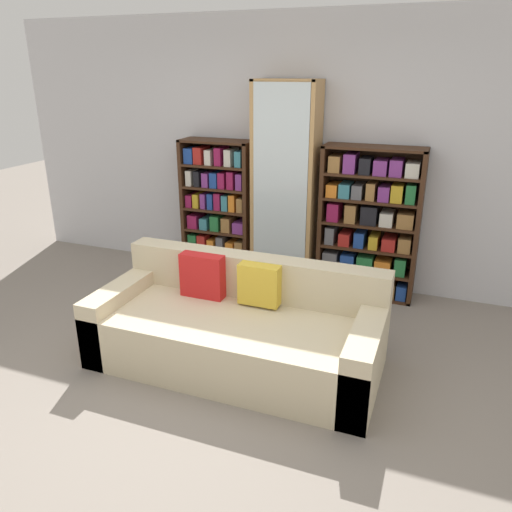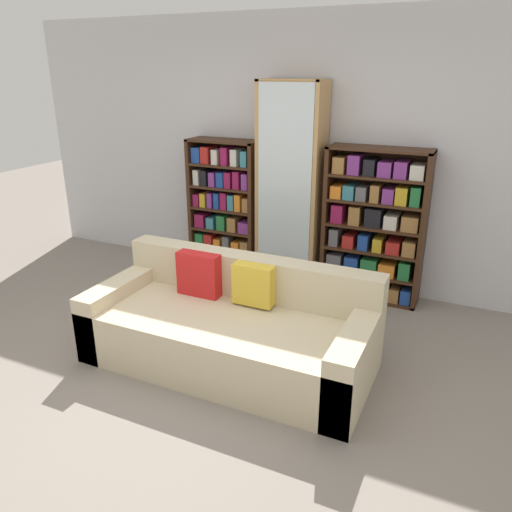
{
  "view_description": "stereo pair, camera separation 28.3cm",
  "coord_description": "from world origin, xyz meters",
  "px_view_note": "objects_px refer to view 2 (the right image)",
  "views": [
    {
      "loc": [
        1.51,
        -2.54,
        2.17
      ],
      "look_at": [
        0.0,
        1.37,
        0.59
      ],
      "focal_mm": 35.0,
      "sensor_mm": 36.0,
      "label": 1
    },
    {
      "loc": [
        1.77,
        -2.43,
        2.17
      ],
      "look_at": [
        0.0,
        1.37,
        0.59
      ],
      "focal_mm": 35.0,
      "sensor_mm": 36.0,
      "label": 2
    }
  ],
  "objects_px": {
    "display_cabinet": "(291,188)",
    "wine_bottle": "(320,315)",
    "couch": "(231,329)",
    "bookshelf_right": "(374,228)",
    "bookshelf_left": "(225,209)"
  },
  "relations": [
    {
      "from": "display_cabinet",
      "to": "wine_bottle",
      "type": "relative_size",
      "value": 5.9
    },
    {
      "from": "couch",
      "to": "wine_bottle",
      "type": "height_order",
      "value": "couch"
    },
    {
      "from": "bookshelf_right",
      "to": "couch",
      "type": "bearing_deg",
      "value": -113.35
    },
    {
      "from": "couch",
      "to": "wine_bottle",
      "type": "bearing_deg",
      "value": 57.92
    },
    {
      "from": "couch",
      "to": "bookshelf_right",
      "type": "relative_size",
      "value": 1.46
    },
    {
      "from": "display_cabinet",
      "to": "bookshelf_right",
      "type": "distance_m",
      "value": 0.91
    },
    {
      "from": "wine_bottle",
      "to": "bookshelf_right",
      "type": "bearing_deg",
      "value": 75.35
    },
    {
      "from": "bookshelf_left",
      "to": "display_cabinet",
      "type": "bearing_deg",
      "value": -1.21
    },
    {
      "from": "bookshelf_right",
      "to": "wine_bottle",
      "type": "height_order",
      "value": "bookshelf_right"
    },
    {
      "from": "couch",
      "to": "display_cabinet",
      "type": "xyz_separation_m",
      "value": [
        -0.15,
        1.63,
        0.76
      ]
    },
    {
      "from": "display_cabinet",
      "to": "couch",
      "type": "bearing_deg",
      "value": -84.74
    },
    {
      "from": "bookshelf_left",
      "to": "bookshelf_right",
      "type": "bearing_deg",
      "value": 0.0
    },
    {
      "from": "display_cabinet",
      "to": "wine_bottle",
      "type": "bearing_deg",
      "value": -53.8
    },
    {
      "from": "bookshelf_left",
      "to": "wine_bottle",
      "type": "height_order",
      "value": "bookshelf_left"
    },
    {
      "from": "couch",
      "to": "display_cabinet",
      "type": "distance_m",
      "value": 1.8
    }
  ]
}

